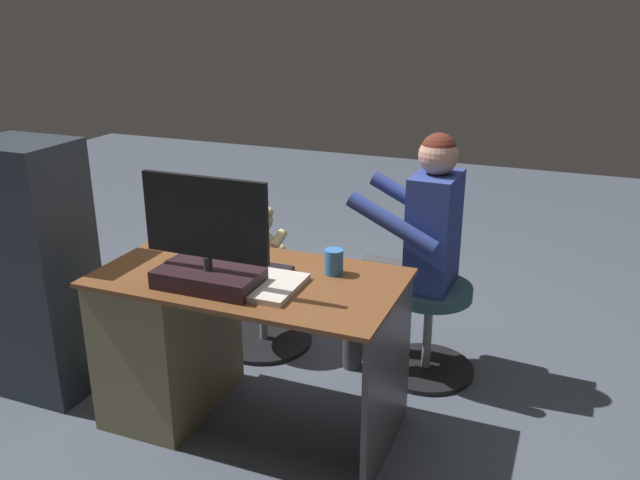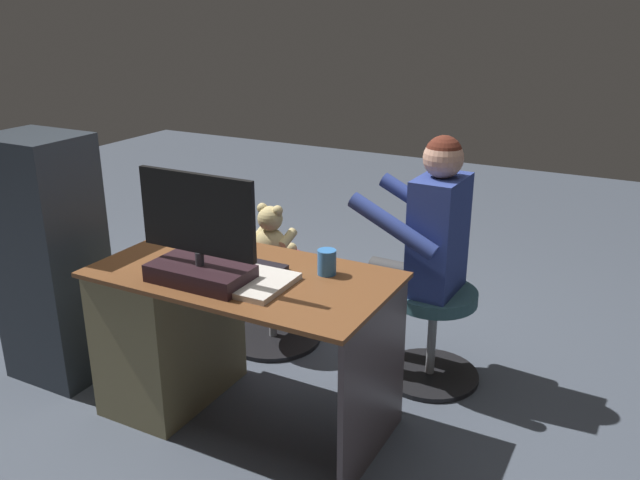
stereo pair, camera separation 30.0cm
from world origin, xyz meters
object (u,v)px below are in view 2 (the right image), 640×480
keyboard (238,264)px  computer_mouse (188,250)px  tv_remote (183,253)px  teddy_bear (272,235)px  desk (185,327)px  monitor (199,249)px  office_chair_teddy (272,295)px  person (421,240)px  visitor_chair (433,326)px  cup (327,262)px

keyboard → computer_mouse: bearing=-3.2°
keyboard → tv_remote: size_ratio=2.80×
keyboard → teddy_bear: 0.69m
desk → keyboard: (-0.28, -0.05, 0.35)m
monitor → office_chair_teddy: bearing=-76.9°
keyboard → person: person is taller
keyboard → visitor_chair: (-0.67, -0.66, -0.44)m
cup → desk: bearing=13.1°
computer_mouse → desk: bearing=97.7°
keyboard → visitor_chair: bearing=-135.3°
computer_mouse → person: (-0.87, -0.64, -0.01)m
monitor → teddy_bear: monitor is taller
computer_mouse → teddy_bear: (-0.05, -0.62, -0.12)m
desk → office_chair_teddy: bearing=-93.7°
office_chair_teddy → teddy_bear: bearing=-90.0°
office_chair_teddy → tv_remote: bearing=84.1°
visitor_chair → person: 0.44m
desk → cup: (-0.65, -0.15, 0.39)m
tv_remote → office_chair_teddy: tv_remote is taller
visitor_chair → cup: bearing=62.5°
teddy_bear → person: 0.82m
cup → tv_remote: cup is taller
office_chair_teddy → computer_mouse: bearing=85.0°
tv_remote → person: (-0.88, -0.66, -0.00)m
visitor_chair → person: (0.08, 0.00, 0.43)m
teddy_bear → computer_mouse: bearing=85.1°
monitor → visitor_chair: (-0.71, -0.87, -0.57)m
desk → teddy_bear: size_ratio=4.06×
keyboard → cup: cup is taller
cup → office_chair_teddy: (0.61, -0.53, -0.49)m
cup → visitor_chair: (-0.29, -0.56, -0.48)m
monitor → tv_remote: monitor is taller
keyboard → person: size_ratio=0.34×
monitor → desk: bearing=-33.3°
visitor_chair → teddy_bear: bearing=1.4°
monitor → computer_mouse: size_ratio=5.53×
teddy_bear → person: person is taller
computer_mouse → visitor_chair: 1.23m
desk → office_chair_teddy: size_ratio=2.39×
cup → teddy_bear: cup is taller
desk → visitor_chair: 1.19m
teddy_bear → person: bearing=-178.7°
teddy_bear → office_chair_teddy: bearing=90.0°
keyboard → desk: bearing=10.9°
desk → monitor: bearing=146.7°
monitor → person: 1.08m
tv_remote → person: bearing=-128.8°
monitor → keyboard: monitor is taller
computer_mouse → office_chair_teddy: computer_mouse is taller
desk → computer_mouse: bearing=-82.3°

